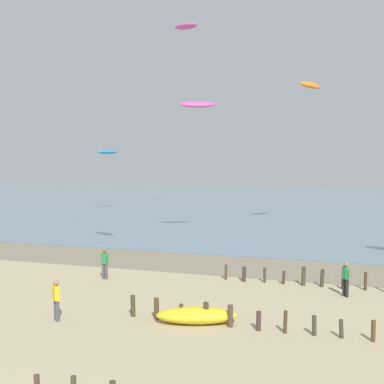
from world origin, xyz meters
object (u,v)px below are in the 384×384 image
person_trailing_behind (56,299)px  kite_aloft_1 (108,152)px  person_mid_beach (346,278)px  grounded_kite (197,315)px  kite_aloft_7 (198,104)px  kite_aloft_8 (186,26)px  kite_aloft_4 (310,85)px  person_left_flank (105,263)px

person_trailing_behind → kite_aloft_1: kite_aloft_1 is taller
person_mid_beach → grounded_kite: (-5.87, -5.91, -0.58)m
person_trailing_behind → kite_aloft_7: bearing=89.8°
kite_aloft_1 → kite_aloft_8: size_ratio=1.00×
kite_aloft_4 → kite_aloft_7: bearing=161.6°
person_mid_beach → grounded_kite: bearing=-134.8°
kite_aloft_1 → grounded_kite: bearing=-123.3°
person_left_flank → person_trailing_behind: (1.29, -6.94, 0.00)m
person_left_flank → kite_aloft_7: size_ratio=0.59×
person_trailing_behind → kite_aloft_8: 42.39m
person_left_flank → grounded_kite: person_left_flank is taller
kite_aloft_7 → person_left_flank: bearing=-118.5°
kite_aloft_1 → kite_aloft_8: (9.64, 0.48, 14.06)m
person_mid_beach → person_trailing_behind: size_ratio=1.00×
kite_aloft_1 → kite_aloft_4: 25.79m
person_trailing_behind → kite_aloft_7: size_ratio=0.59×
person_left_flank → kite_aloft_7: (1.35, 13.64, 10.01)m
kite_aloft_4 → person_trailing_behind: bearing=-169.1°
person_left_flank → kite_aloft_8: bearing=99.2°
kite_aloft_1 → kite_aloft_8: 17.05m
grounded_kite → kite_aloft_4: bearing=67.9°
person_left_flank → kite_aloft_7: 16.97m
person_left_flank → person_mid_beach: bearing=1.7°
person_left_flank → person_trailing_behind: size_ratio=1.00×
person_left_flank → grounded_kite: bearing=-38.3°
kite_aloft_1 → person_left_flank: bearing=-128.7°
grounded_kite → kite_aloft_7: size_ratio=1.16×
person_trailing_behind → kite_aloft_1: size_ratio=0.60×
kite_aloft_1 → kite_aloft_4: size_ratio=0.92×
grounded_kite → kite_aloft_7: (-5.66, 19.17, 10.59)m
person_left_flank → kite_aloft_1: (-14.44, 29.25, 6.30)m
grounded_kite → kite_aloft_1: kite_aloft_1 is taller
kite_aloft_7 → kite_aloft_8: kite_aloft_8 is taller
kite_aloft_4 → kite_aloft_1: bearing=99.4°
person_mid_beach → kite_aloft_1: bearing=133.4°
person_left_flank → kite_aloft_8: size_ratio=0.60×
kite_aloft_8 → person_left_flank: bearing=-70.5°
person_trailing_behind → kite_aloft_1: 39.97m
person_mid_beach → kite_aloft_4: 24.83m
grounded_kite → kite_aloft_7: 22.62m
person_mid_beach → kite_aloft_8: size_ratio=0.60×
grounded_kite → kite_aloft_1: bearing=104.8°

